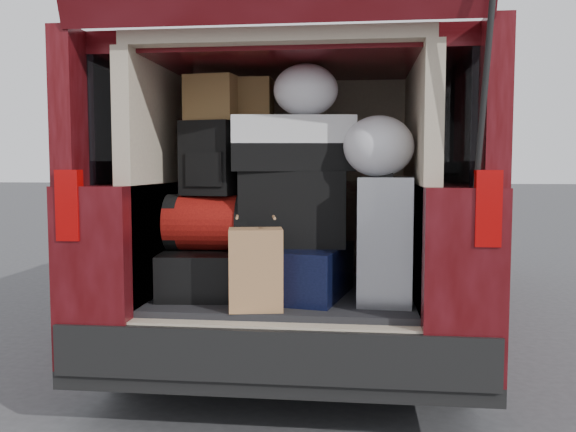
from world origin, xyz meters
name	(u,v)px	position (x,y,z in m)	size (l,w,h in m)	color
ground	(281,416)	(0.00, 0.00, 0.00)	(80.00, 80.00, 0.00)	#38383B
minivan	(311,202)	(0.00, 1.86, 0.91)	(1.90, 5.35, 2.77)	black
load_floor	(287,343)	(0.00, 0.28, 0.28)	(1.24, 1.05, 0.55)	black
black_hardshell	(205,271)	(-0.40, 0.17, 0.66)	(0.40, 0.55, 0.22)	black
navy_hardshell	(296,271)	(0.06, 0.17, 0.67)	(0.46, 0.56, 0.24)	black
silver_roller	(386,239)	(0.49, 0.09, 0.84)	(0.24, 0.39, 0.59)	silver
kraft_bag	(256,269)	(-0.09, -0.16, 0.73)	(0.23, 0.15, 0.36)	#A4774A
red_duffel	(210,223)	(-0.38, 0.17, 0.91)	(0.42, 0.27, 0.27)	maroon
black_soft_case	(293,208)	(0.04, 0.19, 0.98)	(0.51, 0.31, 0.37)	black
backpack	(208,158)	(-0.38, 0.16, 1.22)	(0.25, 0.15, 0.36)	black
twotone_duffel	(293,144)	(0.04, 0.19, 1.29)	(0.59, 0.30, 0.26)	white
grocery_sack_lower	(213,99)	(-0.36, 0.19, 1.52)	(0.24, 0.20, 0.22)	brown
grocery_sack_upper	(252,99)	(-0.18, 0.28, 1.52)	(0.20, 0.16, 0.20)	brown
plastic_bag_center	(306,90)	(0.10, 0.16, 1.55)	(0.31, 0.29, 0.25)	white
plastic_bag_right	(379,146)	(0.45, 0.05, 1.28)	(0.32, 0.30, 0.28)	white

